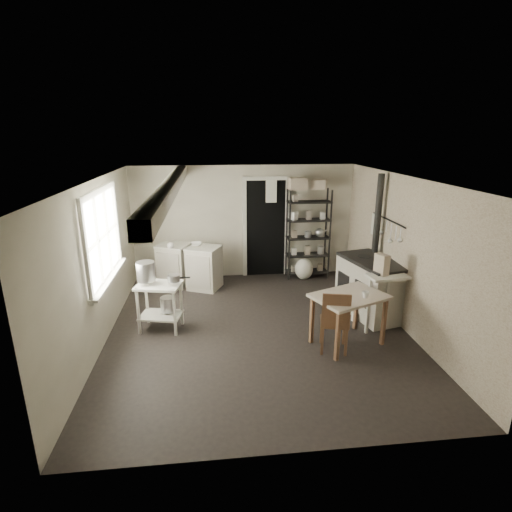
{
  "coord_description": "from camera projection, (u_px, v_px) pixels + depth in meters",
  "views": [
    {
      "loc": [
        -0.66,
        -5.5,
        2.92
      ],
      "look_at": [
        0.0,
        0.3,
        1.1
      ],
      "focal_mm": 28.0,
      "sensor_mm": 36.0,
      "label": 1
    }
  ],
  "objects": [
    {
      "name": "floor",
      "position": [
        258.0,
        330.0,
        6.16
      ],
      "size": [
        5.0,
        5.0,
        0.0
      ],
      "primitive_type": "plane",
      "color": "black",
      "rests_on": "ground"
    },
    {
      "name": "ceiling",
      "position": [
        258.0,
        179.0,
        5.48
      ],
      "size": [
        5.0,
        5.0,
        0.0
      ],
      "primitive_type": "plane",
      "rotation": [
        3.14,
        0.0,
        0.0
      ],
      "color": "white",
      "rests_on": "wall_back"
    },
    {
      "name": "wall_back",
      "position": [
        244.0,
        222.0,
        8.19
      ],
      "size": [
        4.5,
        0.02,
        2.3
      ],
      "primitive_type": "cube",
      "color": "#BCB5A0",
      "rests_on": "ground"
    },
    {
      "name": "wall_front",
      "position": [
        292.0,
        346.0,
        3.44
      ],
      "size": [
        4.5,
        0.02,
        2.3
      ],
      "primitive_type": "cube",
      "color": "#BCB5A0",
      "rests_on": "ground"
    },
    {
      "name": "wall_left",
      "position": [
        99.0,
        264.0,
        5.58
      ],
      "size": [
        0.02,
        5.0,
        2.3
      ],
      "primitive_type": "cube",
      "color": "#BCB5A0",
      "rests_on": "ground"
    },
    {
      "name": "wall_right",
      "position": [
        405.0,
        254.0,
        6.06
      ],
      "size": [
        0.02,
        5.0,
        2.3
      ],
      "primitive_type": "cube",
      "color": "#BCB5A0",
      "rests_on": "ground"
    },
    {
      "name": "window",
      "position": [
        102.0,
        236.0,
        5.66
      ],
      "size": [
        0.12,
        1.76,
        1.28
      ],
      "primitive_type": null,
      "color": "beige",
      "rests_on": "wall_left"
    },
    {
      "name": "doorway",
      "position": [
        266.0,
        229.0,
        8.25
      ],
      "size": [
        0.96,
        0.1,
        2.08
      ],
      "primitive_type": null,
      "color": "beige",
      "rests_on": "ground"
    },
    {
      "name": "ceiling_beam",
      "position": [
        170.0,
        188.0,
        5.38
      ],
      "size": [
        0.18,
        5.0,
        0.18
      ],
      "primitive_type": null,
      "color": "beige",
      "rests_on": "ceiling"
    },
    {
      "name": "wallpaper_panel",
      "position": [
        405.0,
        254.0,
        6.06
      ],
      "size": [
        0.01,
        5.0,
        2.3
      ],
      "primitive_type": null,
      "color": "beige",
      "rests_on": "wall_right"
    },
    {
      "name": "utensil_rail",
      "position": [
        387.0,
        220.0,
        6.5
      ],
      "size": [
        0.06,
        1.2,
        0.44
      ],
      "primitive_type": null,
      "color": "silver",
      "rests_on": "wall_right"
    },
    {
      "name": "prep_table",
      "position": [
        160.0,
        305.0,
        6.07
      ],
      "size": [
        0.73,
        0.58,
        0.74
      ],
      "primitive_type": null,
      "rotation": [
        0.0,
        0.0,
        -0.2
      ],
      "color": "beige",
      "rests_on": "ground"
    },
    {
      "name": "stockpot",
      "position": [
        146.0,
        271.0,
        5.92
      ],
      "size": [
        0.35,
        0.35,
        0.29
      ],
      "primitive_type": "cylinder",
      "rotation": [
        0.0,
        0.0,
        -0.38
      ],
      "color": "silver",
      "rests_on": "prep_table"
    },
    {
      "name": "saucepan",
      "position": [
        174.0,
        278.0,
        5.9
      ],
      "size": [
        0.2,
        0.2,
        0.1
      ],
      "primitive_type": "cylinder",
      "rotation": [
        0.0,
        0.0,
        0.11
      ],
      "color": "silver",
      "rests_on": "prep_table"
    },
    {
      "name": "bucket",
      "position": [
        168.0,
        304.0,
        6.13
      ],
      "size": [
        0.26,
        0.26,
        0.23
      ],
      "primitive_type": "cylinder",
      "rotation": [
        0.0,
        0.0,
        -0.26
      ],
      "color": "silver",
      "rests_on": "prep_table"
    },
    {
      "name": "base_cabinets",
      "position": [
        189.0,
        264.0,
        7.77
      ],
      "size": [
        1.38,
        1.01,
        0.83
      ],
      "primitive_type": null,
      "rotation": [
        0.0,
        0.0,
        -0.41
      ],
      "color": "beige",
      "rests_on": "ground"
    },
    {
      "name": "mixing_bowl",
      "position": [
        196.0,
        239.0,
        7.63
      ],
      "size": [
        0.33,
        0.33,
        0.07
      ],
      "primitive_type": "imported",
      "rotation": [
        0.0,
        0.0,
        0.13
      ],
      "color": "white",
      "rests_on": "base_cabinets"
    },
    {
      "name": "counter_cup",
      "position": [
        170.0,
        241.0,
        7.45
      ],
      "size": [
        0.16,
        0.16,
        0.1
      ],
      "primitive_type": "imported",
      "rotation": [
        0.0,
        0.0,
        -0.34
      ],
      "color": "white",
      "rests_on": "base_cabinets"
    },
    {
      "name": "shelf_rack",
      "position": [
        308.0,
        233.0,
        8.14
      ],
      "size": [
        0.87,
        0.35,
        1.84
      ],
      "primitive_type": null,
      "rotation": [
        0.0,
        0.0,
        0.01
      ],
      "color": "black",
      "rests_on": "ground"
    },
    {
      "name": "shelf_jar",
      "position": [
        291.0,
        213.0,
        8.04
      ],
      "size": [
        0.11,
        0.11,
        0.19
      ],
      "primitive_type": "imported",
      "rotation": [
        0.0,
        0.0,
        -0.32
      ],
      "color": "white",
      "rests_on": "shelf_rack"
    },
    {
      "name": "storage_box_a",
      "position": [
        298.0,
        181.0,
        7.79
      ],
      "size": [
        0.35,
        0.31,
        0.23
      ],
      "primitive_type": "cube",
      "rotation": [
        0.0,
        0.0,
        0.06
      ],
      "color": "beige",
      "rests_on": "shelf_rack"
    },
    {
      "name": "storage_box_b",
      "position": [
        319.0,
        181.0,
        7.9
      ],
      "size": [
        0.36,
        0.35,
        0.18
      ],
      "primitive_type": "cube",
      "rotation": [
        0.0,
        0.0,
        -0.37
      ],
      "color": "beige",
      "rests_on": "shelf_rack"
    },
    {
      "name": "stove",
      "position": [
        371.0,
        289.0,
        6.59
      ],
      "size": [
        0.92,
        1.32,
        0.94
      ],
      "primitive_type": null,
      "rotation": [
        0.0,
        0.0,
        0.23
      ],
      "color": "beige",
      "rests_on": "ground"
    },
    {
      "name": "stovepipe",
      "position": [
        378.0,
        215.0,
        6.67
      ],
      "size": [
        0.13,
        0.13,
        1.47
      ],
      "primitive_type": null,
      "rotation": [
        0.0,
        0.0,
        -0.18
      ],
      "color": "black",
      "rests_on": "stove"
    },
    {
      "name": "side_ledge",
      "position": [
        385.0,
        305.0,
        6.0
      ],
      "size": [
        0.63,
        0.39,
        0.91
      ],
      "primitive_type": null,
      "rotation": [
        0.0,
        0.0,
        0.13
      ],
      "color": "beige",
      "rests_on": "ground"
    },
    {
      "name": "oats_box",
      "position": [
        381.0,
        268.0,
        5.86
      ],
      "size": [
        0.19,
        0.24,
        0.31
      ],
      "primitive_type": "cube",
      "rotation": [
        0.0,
        0.0,
        0.36
      ],
      "color": "beige",
      "rests_on": "side_ledge"
    },
    {
      "name": "work_table",
      "position": [
        348.0,
        319.0,
        5.65
      ],
      "size": [
        1.18,
        1.02,
        0.75
      ],
      "primitive_type": null,
      "rotation": [
        0.0,
        0.0,
        0.41
      ],
      "color": "beige",
      "rests_on": "ground"
    },
    {
      "name": "table_cup",
      "position": [
        365.0,
        294.0,
        5.44
      ],
      "size": [
        0.12,
        0.12,
        0.09
      ],
      "primitive_type": "imported",
      "rotation": [
        0.0,
        0.0,
        0.27
      ],
      "color": "white",
      "rests_on": "work_table"
    },
    {
      "name": "chair",
      "position": [
        334.0,
        318.0,
        5.47
      ],
      "size": [
        0.45,
        0.47,
        0.9
      ],
      "primitive_type": null,
      "rotation": [
        0.0,
        0.0,
        -0.23
      ],
      "color": "brown",
      "rests_on": "ground"
    },
    {
      "name": "flour_sack",
      "position": [
        304.0,
        268.0,
        8.2
      ],
      "size": [
        0.45,
        0.42,
        0.45
      ],
      "primitive_type": "ellipsoid",
      "rotation": [
        0.0,
        0.0,
        -0.32
      ],
      "color": "silver",
      "rests_on": "ground"
    },
    {
      "name": "floor_crock",
      "position": [
        355.0,
        316.0,
        6.44
      ],
      "size": [
        0.11,
        0.11,
        0.14
      ],
      "primitive_type": "cylinder",
      "rotation": [
        0.0,
        0.0,
        -0.0
      ],
      "color": "white",
      "rests_on": "ground"
    }
  ]
}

